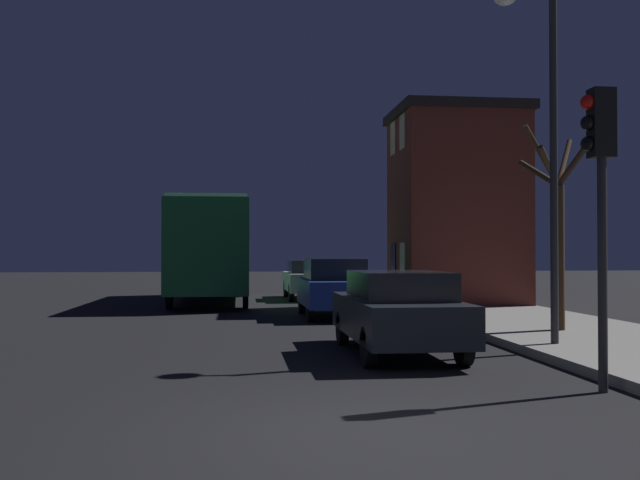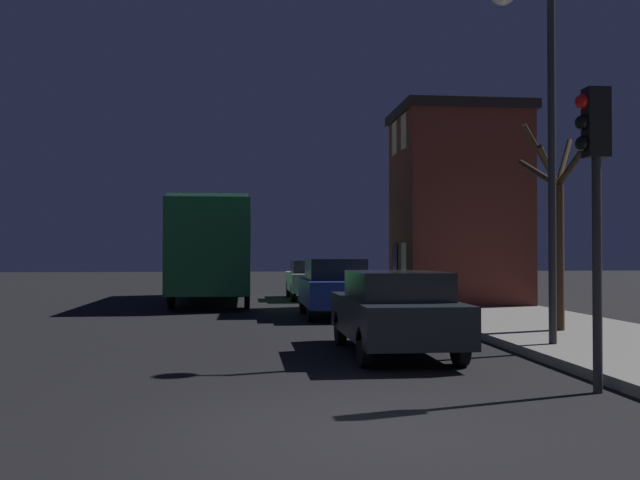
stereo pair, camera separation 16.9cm
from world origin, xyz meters
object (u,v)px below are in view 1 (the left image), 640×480
at_px(streetlamp, 530,76).
at_px(bus, 211,243).
at_px(bare_tree, 558,227).
at_px(traffic_light, 599,173).
at_px(car_near_lane, 397,310).
at_px(car_far_lane, 311,278).
at_px(car_mid_lane, 334,287).

height_order(streetlamp, bus, streetlamp).
bearing_deg(streetlamp, bare_tree, 54.56).
bearing_deg(bare_tree, streetlamp, -125.44).
height_order(streetlamp, traffic_light, streetlamp).
bearing_deg(traffic_light, streetlamp, 80.51).
height_order(bus, car_near_lane, bus).
relative_size(traffic_light, bare_tree, 0.89).
relative_size(streetlamp, car_far_lane, 1.54).
relative_size(bus, car_far_lane, 2.24).
distance_m(streetlamp, car_far_lane, 15.77).
relative_size(bus, car_near_lane, 2.23).
relative_size(car_near_lane, car_mid_lane, 1.10).
bearing_deg(bus, traffic_light, -72.28).
distance_m(bare_tree, bus, 14.07).
distance_m(streetlamp, bus, 15.49).
bearing_deg(car_mid_lane, bare_tree, -51.60).
xyz_separation_m(car_near_lane, car_far_lane, (-0.00, 14.96, 0.02)).
xyz_separation_m(streetlamp, bus, (-6.19, 13.91, -2.85)).
bearing_deg(car_mid_lane, streetlamp, -70.65).
bearing_deg(car_far_lane, car_near_lane, -89.98).
height_order(bare_tree, car_mid_lane, bare_tree).
relative_size(bare_tree, car_mid_lane, 1.13).
bearing_deg(traffic_light, car_mid_lane, 100.27).
distance_m(traffic_light, bus, 18.39).
xyz_separation_m(traffic_light, car_near_lane, (-1.84, 3.65, -2.05)).
bearing_deg(streetlamp, traffic_light, -99.49).
bearing_deg(car_near_lane, bus, 105.15).
bearing_deg(bus, car_near_lane, -74.85).
bearing_deg(car_near_lane, car_mid_lane, 91.15).
relative_size(streetlamp, traffic_light, 1.68).
bearing_deg(car_far_lane, streetlamp, -80.76).
bearing_deg(bus, car_far_lane, 16.30).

